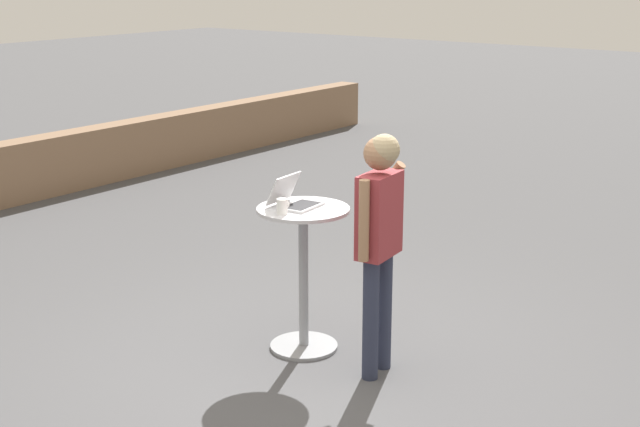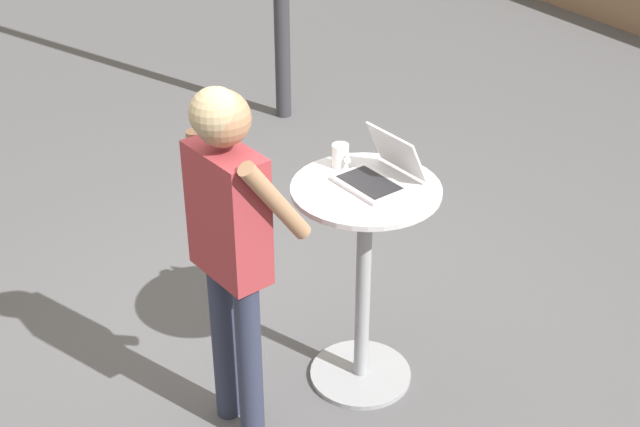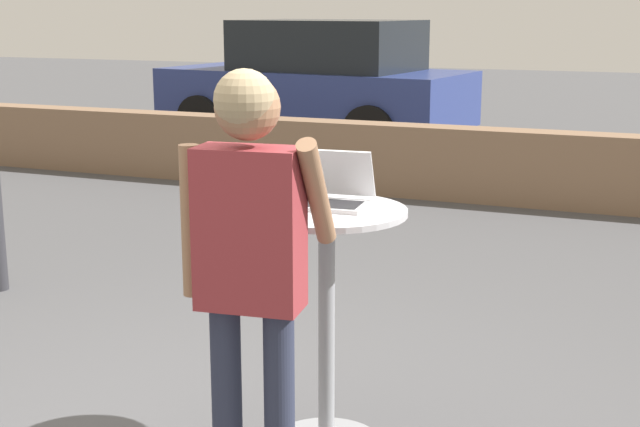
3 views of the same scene
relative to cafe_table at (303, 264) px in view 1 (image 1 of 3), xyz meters
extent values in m
plane|color=#4C4C4F|center=(-0.40, -0.27, -0.65)|extent=(50.00, 50.00, 0.00)
cylinder|color=gray|center=(0.00, 0.00, -0.64)|extent=(0.50, 0.50, 0.03)
cylinder|color=gray|center=(0.00, 0.00, -0.11)|extent=(0.07, 0.07, 1.02)
cylinder|color=#B7B7BC|center=(0.00, 0.00, 0.41)|extent=(0.66, 0.66, 0.02)
cube|color=silver|center=(0.00, 0.02, 0.43)|extent=(0.32, 0.23, 0.02)
cube|color=black|center=(0.00, 0.02, 0.44)|extent=(0.28, 0.19, 0.00)
cube|color=silver|center=(-0.01, 0.17, 0.54)|extent=(0.31, 0.13, 0.21)
cube|color=white|center=(-0.01, 0.16, 0.55)|extent=(0.29, 0.11, 0.18)
cylinder|color=white|center=(-0.22, 0.01, 0.48)|extent=(0.08, 0.08, 0.11)
torus|color=white|center=(-0.17, 0.01, 0.48)|extent=(0.05, 0.01, 0.05)
cylinder|color=#282D42|center=(-0.12, -0.67, -0.22)|extent=(0.11, 0.11, 0.85)
cylinder|color=#282D42|center=(0.07, -0.65, -0.22)|extent=(0.11, 0.11, 0.85)
cube|color=maroon|center=(-0.03, -0.66, 0.49)|extent=(0.38, 0.22, 0.56)
sphere|color=#936B4C|center=(-0.03, -0.66, 0.90)|extent=(0.22, 0.22, 0.22)
sphere|color=#9E8966|center=(-0.02, -0.69, 0.93)|extent=(0.20, 0.20, 0.20)
cylinder|color=#936B4C|center=(-0.24, -0.68, 0.50)|extent=(0.07, 0.07, 0.54)
cylinder|color=#936B4C|center=(0.18, -0.55, 0.61)|extent=(0.11, 0.32, 0.41)
camera|label=1|loc=(-4.77, -3.75, 2.08)|focal=50.00mm
camera|label=2|loc=(2.75, -1.99, 2.30)|focal=50.00mm
camera|label=3|loc=(1.29, -3.31, 1.22)|focal=50.00mm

